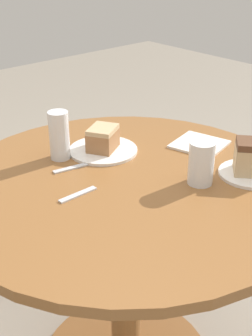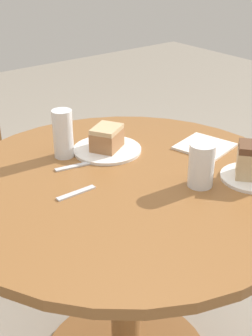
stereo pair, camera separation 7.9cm
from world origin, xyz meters
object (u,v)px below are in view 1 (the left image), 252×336
(plate_far, at_px, (251,174))
(glass_water, at_px, (201,166))
(plate_near, at_px, (103,150))
(glass_lemonade, at_px, (59,138))
(cake_slice_near, at_px, (103,138))

(plate_far, relative_size, glass_water, 1.49)
(plate_near, xyz_separation_m, glass_lemonade, (-0.13, 0.05, 0.06))
(plate_near, bearing_deg, glass_lemonade, 157.94)
(plate_near, height_order, cake_slice_near, cake_slice_near)
(plate_near, bearing_deg, cake_slice_near, 63.43)
(plate_far, xyz_separation_m, cake_slice_near, (-0.23, 0.43, 0.04))
(plate_near, distance_m, glass_lemonade, 0.16)
(plate_near, distance_m, glass_water, 0.37)
(plate_far, distance_m, glass_water, 0.18)
(plate_far, bearing_deg, glass_lemonade, 126.65)
(glass_water, bearing_deg, cake_slice_near, 101.59)
(glass_lemonade, xyz_separation_m, glass_water, (0.21, -0.41, -0.01))
(plate_near, bearing_deg, plate_far, -62.26)
(plate_far, distance_m, glass_lemonade, 0.61)
(glass_lemonade, bearing_deg, cake_slice_near, -22.06)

